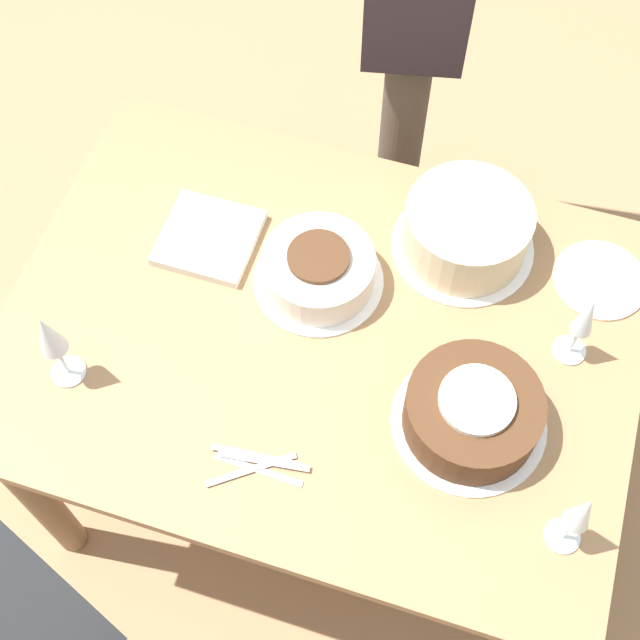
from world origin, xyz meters
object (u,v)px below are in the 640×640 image
object	(u,v)px
wine_glass_far	(581,514)
wine_glass_near	(585,320)
cake_center_white	(319,270)
cake_back_decorated	(466,230)
wine_glass_extra	(49,337)
cake_front_chocolate	(472,412)

from	to	relation	value
wine_glass_far	wine_glass_near	bearing A→B (deg)	97.92
cake_center_white	wine_glass_near	bearing A→B (deg)	-0.61
cake_center_white	wine_glass_near	distance (m)	0.52
cake_back_decorated	wine_glass_extra	size ratio (longest dim) A/B	1.43
cake_center_white	wine_glass_near	xyz separation A→B (m)	(0.51, -0.01, 0.08)
cake_center_white	wine_glass_far	xyz separation A→B (m)	(0.56, -0.37, 0.09)
cake_back_decorated	wine_glass_near	world-z (taller)	wine_glass_near
cake_front_chocolate	wine_glass_near	xyz separation A→B (m)	(0.15, 0.21, 0.07)
cake_center_white	cake_front_chocolate	bearing A→B (deg)	-30.53
cake_center_white	cake_back_decorated	world-z (taller)	cake_back_decorated
wine_glass_near	cake_back_decorated	bearing A→B (deg)	145.37
cake_front_chocolate	cake_center_white	bearing A→B (deg)	149.47
cake_back_decorated	wine_glass_near	xyz separation A→B (m)	(0.25, -0.17, 0.06)
wine_glass_extra	cake_front_chocolate	bearing A→B (deg)	9.66
wine_glass_near	wine_glass_far	size ratio (longest dim) A/B	0.95
cake_back_decorated	cake_center_white	bearing A→B (deg)	-147.00
cake_center_white	wine_glass_extra	bearing A→B (deg)	-139.18
wine_glass_near	wine_glass_far	bearing A→B (deg)	-82.08
cake_front_chocolate	wine_glass_far	world-z (taller)	wine_glass_far
cake_back_decorated	wine_glass_extra	xyz separation A→B (m)	(-0.65, -0.51, 0.08)
cake_front_chocolate	cake_back_decorated	world-z (taller)	cake_back_decorated
cake_back_decorated	wine_glass_far	world-z (taller)	wine_glass_far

